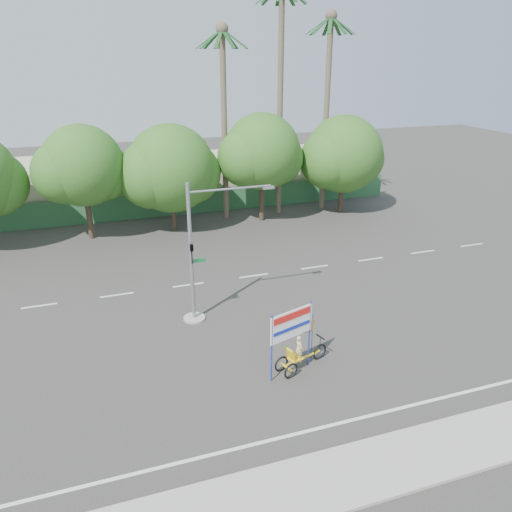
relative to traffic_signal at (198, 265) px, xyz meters
name	(u,v)px	position (x,y,z in m)	size (l,w,h in m)	color
ground	(268,352)	(2.20, -3.98, -2.92)	(120.00, 120.00, 0.00)	#33302D
sidewalk_near	(349,475)	(2.20, -11.48, -2.86)	(50.00, 2.40, 0.12)	gray
fence	(178,203)	(2.20, 17.52, -1.92)	(38.00, 0.08, 2.00)	#336B3D
building_left	(48,188)	(-7.80, 22.02, -0.92)	(12.00, 8.00, 4.00)	beige
building_right	(254,174)	(10.20, 22.02, -1.12)	(14.00, 8.00, 3.60)	beige
tree_left	(82,169)	(-4.85, 14.02, 2.14)	(6.66, 5.60, 8.07)	#473828
tree_center	(170,171)	(1.14, 14.02, 1.55)	(7.62, 6.40, 7.85)	#473828
tree_right	(261,155)	(8.15, 14.02, 2.32)	(6.90, 5.80, 8.36)	#473828
tree_far_right	(343,157)	(15.15, 14.02, 1.73)	(7.38, 6.20, 7.94)	#473828
palm_tall	(280,80)	(10.20, 15.52, 7.55)	(3.73, 3.79, 17.45)	#70604C
palm_mid	(327,94)	(14.20, 15.52, 6.48)	(3.73, 3.79, 15.45)	#70604C
palm_short	(224,104)	(5.70, 15.52, 5.94)	(3.73, 3.79, 14.45)	#70604C
traffic_signal	(198,265)	(0.00, 0.00, 0.00)	(4.72, 1.10, 7.00)	gray
trike_billboard	(296,344)	(2.83, -5.61, -1.68)	(2.99, 1.28, 3.07)	black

